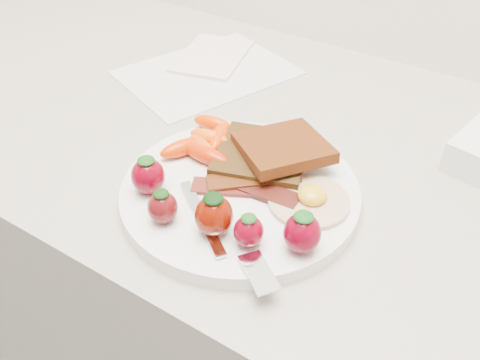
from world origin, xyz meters
The scene contains 11 objects.
counter centered at (0.00, 1.70, 0.45)m, with size 2.00×0.60×0.90m, color gray.
plate centered at (-0.01, 1.57, 0.91)m, with size 0.27×0.27×0.02m, color white.
toast_lower centered at (-0.01, 1.63, 0.93)m, with size 0.10×0.10×0.01m, color black.
toast_upper centered at (0.01, 1.64, 0.94)m, with size 0.10×0.10×0.01m, color #431B04.
fried_egg centered at (0.07, 1.59, 0.92)m, with size 0.09×0.09×0.02m.
bacon_strips centered at (0.00, 1.57, 0.92)m, with size 0.12×0.10×0.01m.
baby_carrots centered at (-0.08, 1.61, 0.93)m, with size 0.09×0.11×0.02m.
strawberries centered at (0.00, 1.50, 0.94)m, with size 0.22×0.08×0.05m.
fork centered at (0.03, 1.49, 0.92)m, with size 0.17×0.10×0.00m.
paper_sheet centered at (-0.22, 1.80, 0.90)m, with size 0.19×0.26×0.00m, color silver.
notepad centered at (-0.24, 1.84, 0.91)m, with size 0.10×0.15×0.01m, color silver.
Camera 1 is at (0.25, 1.18, 1.30)m, focal length 40.00 mm.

